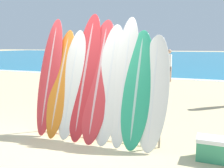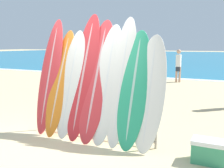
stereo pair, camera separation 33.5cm
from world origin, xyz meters
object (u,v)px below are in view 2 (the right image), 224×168
Objects in this scene: surfboard_slot_5 at (107,83)px; surfboard_slot_6 at (122,80)px; person_mid_beach at (113,69)px; surfboard_slot_4 at (97,79)px; surfboard_slot_8 at (150,92)px; surfboard_rack at (94,113)px; surfboard_slot_7 at (134,88)px; surfboard_slot_1 at (60,82)px; surfboard_slot_2 at (71,83)px; cooler_box at (210,151)px; surfboard_slot_0 at (50,75)px; person_far_right at (128,67)px; person_near_water at (178,64)px; surfboard_slot_3 at (84,75)px.

surfboard_slot_6 is (0.30, 0.02, 0.07)m from surfboard_slot_5.
person_mid_beach is at bearing 117.05° from surfboard_slot_6.
surfboard_slot_6 is at bearing -0.79° from surfboard_slot_4.
surfboard_slot_8 is at bearing -3.53° from surfboard_slot_4.
surfboard_slot_4 reaches higher than surfboard_rack.
surfboard_slot_4 is (0.02, 0.07, 0.67)m from surfboard_rack.
surfboard_slot_1 is at bearing 179.62° from surfboard_slot_7.
surfboard_slot_2 reaches higher than cooler_box.
surfboard_slot_0 is 1.02× the size of surfboard_slot_4.
surfboard_slot_1 is at bearing -159.65° from person_far_right.
person_near_water is at bearing 96.46° from surfboard_slot_7.
surfboard_slot_8 is (0.87, -0.04, -0.11)m from surfboard_slot_5.
person_mid_beach is 7.41m from cooler_box.
person_far_right is (-2.21, 7.15, 0.31)m from surfboard_rack.
person_far_right reaches higher than cooler_box.
surfboard_slot_8 is (0.30, -0.01, -0.05)m from surfboard_slot_7.
surfboard_slot_0 is 1.60× the size of person_far_right.
surfboard_slot_2 reaches higher than person_mid_beach.
surfboard_slot_7 is (0.80, -0.06, -0.12)m from surfboard_slot_4.
surfboard_slot_5 is at bearing 37.64° from person_mid_beach.
surfboard_slot_6 reaches higher than person_mid_beach.
surfboard_slot_7 is (0.56, -0.04, -0.06)m from surfboard_slot_5.
surfboard_slot_2 is 0.90× the size of surfboard_slot_6.
surfboard_slot_3 reaches higher than surfboard_slot_5.
cooler_box is at bearing -6.23° from surfboard_slot_3.
surfboard_rack is 1.57× the size of person_near_water.
surfboard_rack is 1.17× the size of surfboard_slot_1.
person_near_water is (0.11, 8.71, -0.36)m from surfboard_slot_3.
surfboard_rack is at bearing -179.52° from surfboard_slot_7.
surfboard_slot_0 is 1.37m from surfboard_slot_5.
surfboard_slot_3 reaches higher than surfboard_slot_1.
surfboard_slot_7 is (1.93, -0.04, -0.14)m from surfboard_slot_0.
person_far_right is (0.09, 1.48, -0.01)m from person_mid_beach.
surfboard_slot_2 is 3.91× the size of cooler_box.
surfboard_slot_5 reaches higher than surfboard_slot_7.
surfboard_slot_7 is (1.37, -0.01, -0.01)m from surfboard_slot_2.
surfboard_slot_2 is at bearing -83.40° from person_near_water.
surfboard_slot_8 is at bearing -72.53° from person_near_water.
cooler_box is (4.40, -7.33, -0.64)m from person_far_right.
cooler_box is at bearing -8.62° from surfboard_slot_6.
surfboard_slot_7 is at bearing -0.23° from surfboard_slot_2.
surfboard_slot_4 is at bearing 3.45° from surfboard_slot_1.
cooler_box is (1.93, -0.23, -0.94)m from surfboard_slot_5.
surfboard_slot_0 is 8.80m from person_near_water.
surfboard_slot_1 reaches higher than surfboard_rack.
cooler_box is (2.47, -0.27, -1.06)m from surfboard_slot_3.
surfboard_slot_6 is 8.77m from person_near_water.
surfboard_slot_8 reaches higher than person_far_right.
surfboard_slot_6 is at bearing 173.89° from surfboard_slot_8.
surfboard_slot_5 is 1.39× the size of person_near_water.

